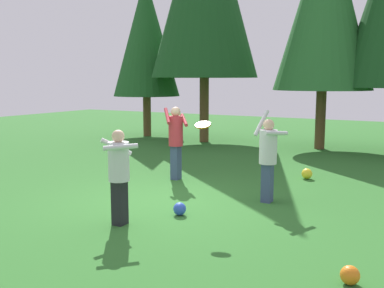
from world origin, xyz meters
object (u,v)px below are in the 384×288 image
(person_bystander, at_px, (176,136))
(person_catcher, at_px, (119,169))
(ball_yellow, at_px, (307,174))
(ball_orange, at_px, (350,275))
(tree_far_left, at_px, (146,37))
(person_thrower, at_px, (268,153))
(ball_blue, at_px, (180,209))
(tree_center, at_px, (325,1))
(frisbee, at_px, (203,125))

(person_bystander, bearing_deg, person_catcher, -24.70)
(ball_yellow, distance_m, ball_orange, 5.61)
(tree_far_left, bearing_deg, person_bystander, -50.42)
(person_thrower, height_order, ball_yellow, person_thrower)
(person_catcher, height_order, ball_yellow, person_catcher)
(person_bystander, height_order, tree_far_left, tree_far_left)
(ball_blue, bearing_deg, person_bystander, 122.61)
(person_thrower, distance_m, tree_far_left, 11.27)
(person_bystander, bearing_deg, tree_center, 123.66)
(person_bystander, height_order, ball_yellow, person_bystander)
(tree_far_left, relative_size, tree_center, 0.84)
(person_bystander, relative_size, frisbee, 5.80)
(ball_yellow, bearing_deg, person_bystander, -150.19)
(person_catcher, bearing_deg, frisbee, -0.00)
(tree_far_left, bearing_deg, ball_yellow, -31.43)
(frisbee, bearing_deg, ball_orange, -28.91)
(person_catcher, height_order, ball_blue, person_catcher)
(person_bystander, height_order, ball_blue, person_bystander)
(ball_yellow, xyz_separation_m, ball_orange, (1.90, -5.28, -0.01))
(person_thrower, distance_m, person_bystander, 2.70)
(person_bystander, distance_m, frisbee, 2.97)
(person_thrower, height_order, ball_blue, person_thrower)
(ball_orange, bearing_deg, tree_center, 105.22)
(ball_yellow, bearing_deg, tree_far_left, 148.57)
(ball_orange, distance_m, tree_center, 11.62)
(ball_blue, relative_size, tree_center, 0.03)
(person_catcher, relative_size, tree_center, 0.20)
(ball_blue, distance_m, tree_far_left, 11.96)
(person_catcher, height_order, person_bystander, person_bystander)
(person_catcher, height_order, frisbee, frisbee)
(ball_yellow, bearing_deg, person_thrower, -93.51)
(ball_blue, distance_m, ball_orange, 3.36)
(ball_yellow, bearing_deg, frisbee, -102.38)
(ball_orange, bearing_deg, ball_blue, 156.79)
(person_catcher, xyz_separation_m, ball_orange, (3.68, -0.42, -0.81))
(person_thrower, relative_size, frisbee, 5.97)
(person_catcher, distance_m, tree_far_left, 12.10)
(frisbee, height_order, ball_yellow, frisbee)
(ball_yellow, height_order, ball_orange, ball_yellow)
(person_catcher, bearing_deg, tree_center, 36.01)
(frisbee, xyz_separation_m, ball_blue, (-0.36, -0.18, -1.48))
(ball_blue, xyz_separation_m, tree_center, (0.31, 8.89, 4.80))
(ball_yellow, xyz_separation_m, tree_center, (-0.88, 4.93, 4.78))
(person_thrower, height_order, tree_far_left, tree_far_left)
(person_bystander, relative_size, ball_orange, 7.64)
(person_catcher, height_order, tree_far_left, tree_far_left)
(person_thrower, relative_size, ball_blue, 7.87)
(person_thrower, xyz_separation_m, person_catcher, (-1.64, -2.47, -0.04))
(person_catcher, bearing_deg, person_bystander, 57.10)
(tree_far_left, height_order, tree_center, tree_center)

